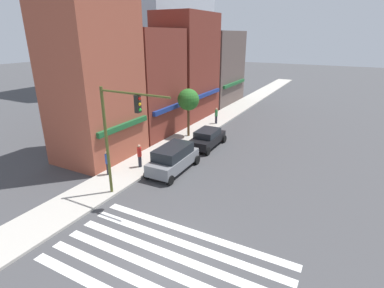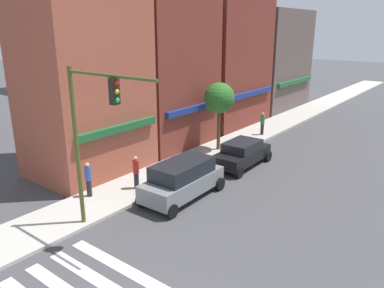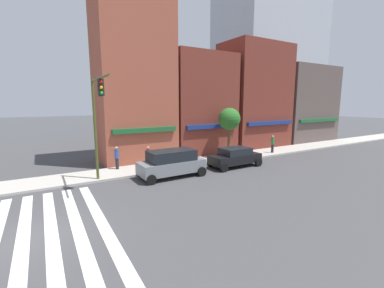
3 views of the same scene
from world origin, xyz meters
The scene contains 12 objects.
ground_plane centered at (0.00, 0.00, 0.00)m, with size 200.00×200.00×0.00m, color #424244.
sidewalk_left centered at (0.00, 7.50, 0.07)m, with size 120.00×3.00×0.15m.
crosswalk_stripes centered at (0.00, 0.00, 0.00)m, with size 5.39×10.80×0.01m.
storefront_row centered at (19.17, 11.50, 6.11)m, with size 31.44×5.30×15.95m.
tower_distant centered at (42.57, 28.30, 22.54)m, with size 21.28×12.61×45.07m.
traffic_signal centered at (3.53, 5.39, 4.61)m, with size 0.32×4.68×6.82m.
suv_grey centered at (8.26, 4.70, 1.03)m, with size 4.74×2.12×1.94m.
sedan_black centered at (14.06, 4.70, 0.84)m, with size 4.44×2.02×1.59m.
pedestrian_blue_shirt centered at (5.33, 8.32, 1.07)m, with size 0.32×0.32×1.77m.
pedestrian_red_jacket centered at (7.46, 7.16, 1.07)m, with size 0.32×0.32×1.77m.
pedestrian_green_top centered at (20.85, 6.85, 1.07)m, with size 0.32×0.32×1.77m.
street_tree centered at (15.64, 7.50, 3.71)m, with size 2.06×2.06×4.63m.
Camera 3 is at (0.48, -11.32, 5.27)m, focal length 24.00 mm.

